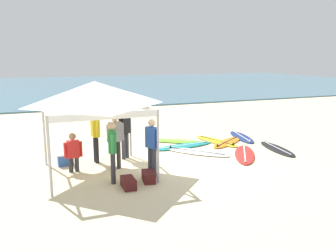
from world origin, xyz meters
TOP-DOWN VIEW (x-y plane):
  - ground_plane at (0.00, 0.00)m, footprint 80.00×80.00m
  - sea at (0.00, 30.90)m, footprint 80.00×36.00m
  - canopy_tent at (-2.41, 0.01)m, footprint 2.95×2.95m
  - surfboard_lime at (1.25, 2.78)m, footprint 2.45×1.96m
  - surfboard_yellow at (2.79, 2.12)m, footprint 1.19×2.40m
  - surfboard_navy at (4.18, 2.39)m, footprint 1.12×2.41m
  - surfboard_white at (1.31, 0.95)m, footprint 2.21×2.33m
  - surfboard_red at (2.77, 0.03)m, footprint 1.91×2.50m
  - surfboard_black at (4.34, 0.24)m, footprint 0.95×2.34m
  - surfboard_orange at (3.12, 1.80)m, footprint 2.24×1.84m
  - surfboard_teal at (1.26, 1.90)m, footprint 2.57×1.05m
  - person_black at (-1.26, 1.19)m, footprint 0.47×0.38m
  - person_blue at (-1.01, -0.93)m, footprint 0.35×0.51m
  - person_grey at (-1.82, 0.19)m, footprint 0.55×0.27m
  - person_green at (-2.17, -0.98)m, footprint 0.29×0.54m
  - person_yellow at (-2.26, 1.11)m, footprint 0.25×0.55m
  - person_red at (-3.07, 0.39)m, footprint 0.55×0.23m
  - gear_bag_near_tent at (-1.89, -1.53)m, footprint 0.33×0.61m
  - gear_bag_by_pole at (-1.23, -1.24)m, footprint 0.41×0.64m
  - cooler_box at (-3.25, 1.16)m, footprint 0.50×0.36m

SIDE VIEW (x-z plane):
  - ground_plane at x=0.00m, z-range 0.00..0.00m
  - surfboard_white at x=1.31m, z-range -0.06..0.13m
  - surfboard_red at x=2.77m, z-range -0.06..0.13m
  - surfboard_lime at x=1.25m, z-range -0.06..0.13m
  - surfboard_teal at x=1.26m, z-range -0.06..0.13m
  - surfboard_navy at x=4.18m, z-range -0.06..0.13m
  - surfboard_yellow at x=2.79m, z-range -0.06..0.13m
  - surfboard_orange at x=3.12m, z-range -0.06..0.13m
  - surfboard_black at x=4.34m, z-range -0.06..0.13m
  - sea at x=0.00m, z-range 0.00..0.10m
  - gear_bag_near_tent at x=-1.89m, z-range 0.00..0.28m
  - gear_bag_by_pole at x=-1.23m, z-range 0.00..0.28m
  - cooler_box at x=-3.25m, z-range 0.00..0.39m
  - person_red at x=-3.07m, z-range 0.06..1.26m
  - person_black at x=-1.26m, z-range 0.13..1.84m
  - person_blue at x=-1.01m, z-range 0.13..1.84m
  - person_grey at x=-1.82m, z-range 0.13..1.84m
  - person_green at x=-2.17m, z-range 0.13..1.84m
  - person_yellow at x=-2.26m, z-range 0.13..1.84m
  - canopy_tent at x=-2.41m, z-range 1.01..3.76m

